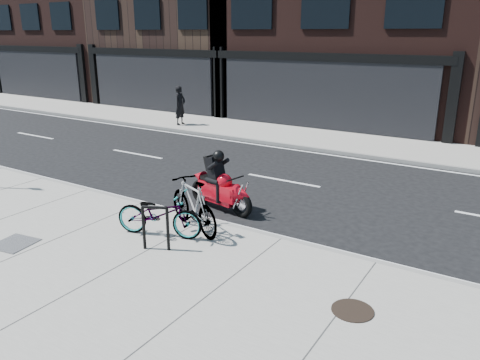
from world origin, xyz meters
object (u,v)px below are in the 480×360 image
Objects in this scene: bike_rack at (155,224)px; manhole_cover at (353,310)px; utility_grate at (14,243)px; motorcycle at (223,187)px; bicycle_front at (159,214)px; pedestrian at (180,105)px; bicycle_rear at (193,205)px.

bike_rack is 1.40× the size of manhole_cover.
manhole_cover is at bearing 11.39° from utility_grate.
bicycle_front is at bearing -83.27° from motorcycle.
bicycle_front is 2.88× the size of manhole_cover.
bike_rack is 1.23× the size of utility_grate.
utility_grate is (5.35, -11.98, -0.89)m from pedestrian.
bicycle_front is 3.00m from utility_grate.
pedestrian is (-7.75, 7.89, 0.41)m from motorcycle.
manhole_cover is (12.04, -10.64, -0.89)m from pedestrian.
bicycle_rear is (0.43, 0.63, 0.09)m from bicycle_front.
bike_rack is at bearing -146.54° from pedestrian.
pedestrian is (-8.00, 10.62, 0.36)m from bike_rack.
bicycle_rear is at bearing 163.53° from manhole_cover.
bike_rack is at bearing 22.05° from bicycle_rear.
pedestrian reaches higher than bicycle_front.
bike_rack is 0.66m from bicycle_front.
utility_grate is at bearing -110.13° from motorcycle.
bike_rack is 0.49× the size of bicycle_front.
pedestrian is 16.09m from manhole_cover.
utility_grate is at bearing -168.61° from manhole_cover.
motorcycle reaches higher than bicycle_rear.
motorcycle is at bearing 59.73° from utility_grate.
bike_rack is at bearing 27.33° from utility_grate.
bicycle_rear is at bearing 43.26° from utility_grate.
motorcycle is 2.74× the size of utility_grate.
bicycle_rear is at bearing -51.34° from bicycle_front.
bicycle_front is at bearing 125.59° from bike_rack.
bicycle_front is 0.76m from bicycle_rear.
bicycle_front is 4.49m from manhole_cover.
motorcycle is 11.06m from pedestrian.
utility_grate is at bearing -159.46° from pedestrian.
bicycle_rear reaches higher than bicycle_front.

